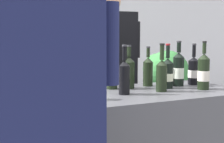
{
  "coord_description": "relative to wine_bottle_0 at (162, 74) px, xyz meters",
  "views": [
    {
      "loc": [
        -0.68,
        -1.84,
        1.37
      ],
      "look_at": [
        0.15,
        0.0,
        1.14
      ],
      "focal_mm": 50.15,
      "sensor_mm": 36.0,
      "label": 1
    }
  ],
  "objects": [
    {
      "name": "wine_bottle_6",
      "position": [
        -0.15,
        0.2,
        0.0
      ],
      "size": [
        0.08,
        0.08,
        0.32
      ],
      "color": "black",
      "rests_on": "counter"
    },
    {
      "name": "wine_bottle_8",
      "position": [
        0.11,
        0.09,
        -0.01
      ],
      "size": [
        0.08,
        0.08,
        0.33
      ],
      "color": "black",
      "rests_on": "counter"
    },
    {
      "name": "wine_bottle_4",
      "position": [
        0.25,
        0.15,
        0.0
      ],
      "size": [
        0.08,
        0.08,
        0.34
      ],
      "color": "black",
      "rests_on": "counter"
    },
    {
      "name": "wine_bottle_3",
      "position": [
        0.32,
        -0.05,
        0.0
      ],
      "size": [
        0.08,
        0.08,
        0.34
      ],
      "color": "black",
      "rests_on": "counter"
    },
    {
      "name": "wine_bottle_5",
      "position": [
        0.04,
        0.24,
        -0.01
      ],
      "size": [
        0.07,
        0.07,
        0.3
      ],
      "color": "black",
      "rests_on": "counter"
    },
    {
      "name": "wine_bottle_9",
      "position": [
        -0.28,
        0.01,
        -0.0
      ],
      "size": [
        0.07,
        0.07,
        0.32
      ],
      "color": "black",
      "rests_on": "counter"
    },
    {
      "name": "wall_back",
      "position": [
        -0.5,
        2.64,
        0.28
      ],
      "size": [
        8.0,
        0.1,
        2.8
      ],
      "primitive_type": "cube",
      "color": "white",
      "rests_on": "ground_plane"
    },
    {
      "name": "wine_bottle_7",
      "position": [
        -1.03,
        0.02,
        0.01
      ],
      "size": [
        0.08,
        0.08,
        0.35
      ],
      "color": "black",
      "rests_on": "counter"
    },
    {
      "name": "potted_shrub",
      "position": [
        0.83,
        1.16,
        -0.21
      ],
      "size": [
        0.52,
        0.59,
        1.22
      ],
      "color": "brown",
      "rests_on": "ground_plane"
    },
    {
      "name": "person_server",
      "position": [
        -0.07,
        0.74,
        -0.25
      ],
      "size": [
        0.61,
        0.25,
        1.78
      ],
      "color": "black",
      "rests_on": "ground_plane"
    },
    {
      "name": "wine_glass",
      "position": [
        -0.56,
        -0.05,
        0.01
      ],
      "size": [
        0.08,
        0.08,
        0.19
      ],
      "color": "silver",
      "rests_on": "counter"
    },
    {
      "name": "wine_bottle_10",
      "position": [
        -0.27,
        0.24,
        -0.0
      ],
      "size": [
        0.08,
        0.08,
        0.34
      ],
      "color": "black",
      "rests_on": "counter"
    },
    {
      "name": "wine_bottle_0",
      "position": [
        0.0,
        0.0,
        0.0
      ],
      "size": [
        0.07,
        0.07,
        0.33
      ],
      "color": "black",
      "rests_on": "counter"
    },
    {
      "name": "wine_bottle_2",
      "position": [
        -0.76,
        0.16,
        -0.0
      ],
      "size": [
        0.07,
        0.07,
        0.31
      ],
      "color": "black",
      "rests_on": "counter"
    },
    {
      "name": "wine_bottle_1",
      "position": [
        0.4,
        0.16,
        -0.01
      ],
      "size": [
        0.09,
        0.09,
        0.32
      ],
      "color": "black",
      "rests_on": "counter"
    }
  ]
}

